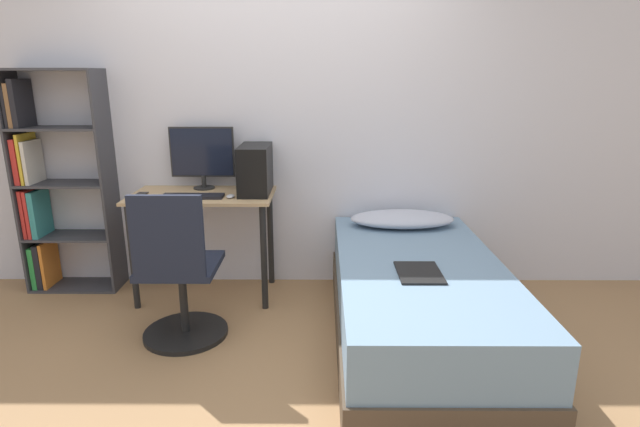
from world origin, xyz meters
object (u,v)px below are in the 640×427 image
(bed, at_px, (418,303))
(pc_tower, at_px, (255,169))
(office_chair, at_px, (179,283))
(monitor, at_px, (202,155))
(bookshelf, at_px, (50,188))
(keyboard, at_px, (193,196))

(bed, height_order, pc_tower, pc_tower)
(office_chair, bearing_deg, bed, -1.01)
(bed, xyz_separation_m, pc_tower, (-1.06, 0.74, 0.68))
(office_chair, distance_m, bed, 1.45)
(monitor, bearing_deg, pc_tower, -18.02)
(office_chair, relative_size, pc_tower, 2.29)
(bed, bearing_deg, monitor, 149.17)
(pc_tower, bearing_deg, bed, -35.01)
(bookshelf, xyz_separation_m, office_chair, (1.15, -0.80, -0.41))
(bookshelf, bearing_deg, keyboard, -12.48)
(bookshelf, height_order, monitor, bookshelf)
(keyboard, bearing_deg, bookshelf, 167.52)
(keyboard, relative_size, pc_tower, 1.00)
(monitor, bearing_deg, office_chair, -88.86)
(office_chair, relative_size, monitor, 2.05)
(bookshelf, bearing_deg, monitor, 2.12)
(bookshelf, height_order, pc_tower, bookshelf)
(monitor, xyz_separation_m, pc_tower, (0.40, -0.13, -0.08))
(bookshelf, xyz_separation_m, bed, (2.59, -0.83, -0.52))
(bookshelf, distance_m, monitor, 1.16)
(monitor, distance_m, keyboard, 0.38)
(monitor, relative_size, pc_tower, 1.12)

